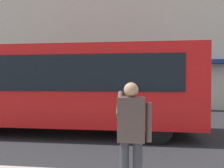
# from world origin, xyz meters

# --- Properties ---
(ground_plane) EXTENTS (60.00, 60.00, 0.00)m
(ground_plane) POSITION_xyz_m (0.00, 0.00, 0.00)
(ground_plane) COLOR #232326
(building_facade_far) EXTENTS (28.00, 1.55, 12.00)m
(building_facade_far) POSITION_xyz_m (-0.02, -6.80, 5.99)
(building_facade_far) COLOR beige
(building_facade_far) RESTS_ON ground_plane
(red_bus) EXTENTS (9.05, 2.54, 3.08)m
(red_bus) POSITION_xyz_m (2.48, 0.09, 1.68)
(red_bus) COLOR red
(red_bus) RESTS_ON ground_plane
(pedestrian_photographer) EXTENTS (0.53, 0.52, 1.70)m
(pedestrian_photographer) POSITION_xyz_m (0.11, 4.32, 1.14)
(pedestrian_photographer) COLOR #2D2D33
(pedestrian_photographer) RESTS_ON sidewalk_curb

